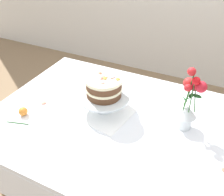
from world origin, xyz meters
The scene contains 8 objects.
ground_plane centered at (0.00, 0.00, 0.00)m, with size 12.00×12.00×0.00m, color #8C7051.
dining_table centered at (0.00, -0.03, 0.65)m, with size 1.40×1.00×0.74m.
linen_napkin centered at (-0.11, 0.05, 0.74)m, with size 0.32×0.32×0.00m, color white.
cake_stand centered at (-0.11, 0.05, 0.82)m, with size 0.29×0.29×0.10m.
layer_cake centered at (-0.11, 0.05, 0.90)m, with size 0.20×0.20×0.12m.
flower_vase centered at (0.33, 0.10, 0.88)m, with size 0.12×0.11×0.35m.
fallen_rose centered at (-0.49, -0.20, 0.76)m, with size 0.12×0.11×0.05m.
loose_petal_1 centered at (-0.46, -0.06, 0.74)m, with size 0.03×0.02×0.01m, color #E56B51.
Camera 1 is at (0.39, -0.89, 1.59)m, focal length 37.75 mm.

